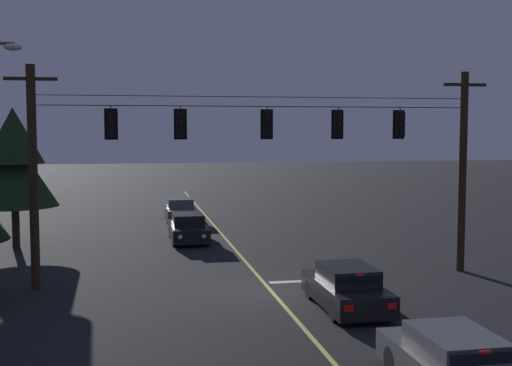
% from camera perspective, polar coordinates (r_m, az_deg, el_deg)
% --- Properties ---
extents(ground_plane, '(180.00, 180.00, 0.00)m').
position_cam_1_polar(ground_plane, '(23.28, 1.40, -9.41)').
color(ground_plane, black).
extents(lane_centre_stripe, '(0.14, 60.00, 0.01)m').
position_cam_1_polar(lane_centre_stripe, '(30.97, -1.73, -5.87)').
color(lane_centre_stripe, '#D1C64C').
rests_on(lane_centre_stripe, ground).
extents(stop_bar_paint, '(3.40, 0.36, 0.01)m').
position_cam_1_polar(stop_bar_paint, '(25.05, 5.01, -8.41)').
color(stop_bar_paint, silver).
rests_on(stop_bar_paint, ground).
extents(signal_span_assembly, '(18.09, 0.32, 7.91)m').
position_cam_1_polar(signal_span_assembly, '(24.59, 0.43, 1.04)').
color(signal_span_assembly, '#2D2116').
rests_on(signal_span_assembly, ground).
extents(traffic_light_leftmost, '(0.48, 0.41, 1.22)m').
position_cam_1_polar(traffic_light_leftmost, '(24.07, -12.43, 5.01)').
color(traffic_light_leftmost, black).
extents(traffic_light_left_inner, '(0.48, 0.41, 1.22)m').
position_cam_1_polar(traffic_light_left_inner, '(24.13, -6.53, 5.09)').
color(traffic_light_left_inner, black).
extents(traffic_light_centre, '(0.48, 0.41, 1.22)m').
position_cam_1_polar(traffic_light_centre, '(24.58, 1.01, 5.11)').
color(traffic_light_centre, black).
extents(traffic_light_right_inner, '(0.48, 0.41, 1.22)m').
position_cam_1_polar(traffic_light_right_inner, '(25.28, 7.15, 5.06)').
color(traffic_light_right_inner, black).
extents(traffic_light_rightmost, '(0.48, 0.41, 1.22)m').
position_cam_1_polar(traffic_light_rightmost, '(26.15, 12.35, 4.97)').
color(traffic_light_rightmost, black).
extents(car_waiting_near_lane, '(1.80, 4.33, 1.39)m').
position_cam_1_polar(car_waiting_near_lane, '(21.27, 7.83, -9.00)').
color(car_waiting_near_lane, black).
rests_on(car_waiting_near_lane, ground).
extents(car_oncoming_lead, '(1.80, 4.42, 1.39)m').
position_cam_1_polar(car_oncoming_lead, '(33.70, -5.88, -3.92)').
color(car_oncoming_lead, black).
rests_on(car_oncoming_lead, ground).
extents(car_oncoming_trailing, '(1.80, 4.42, 1.39)m').
position_cam_1_polar(car_oncoming_trailing, '(41.29, -6.56, -2.35)').
color(car_oncoming_trailing, '#4C4C51').
rests_on(car_oncoming_trailing, ground).
extents(car_waiting_second_near, '(1.80, 4.33, 1.39)m').
position_cam_1_polar(car_waiting_second_near, '(15.16, 16.68, -14.82)').
color(car_waiting_second_near, '#4C4C51').
rests_on(car_waiting_second_near, ground).
extents(tree_verge_near, '(4.12, 4.12, 6.72)m').
position_cam_1_polar(tree_verge_near, '(33.50, -20.20, 1.72)').
color(tree_verge_near, '#332316').
rests_on(tree_verge_near, ground).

